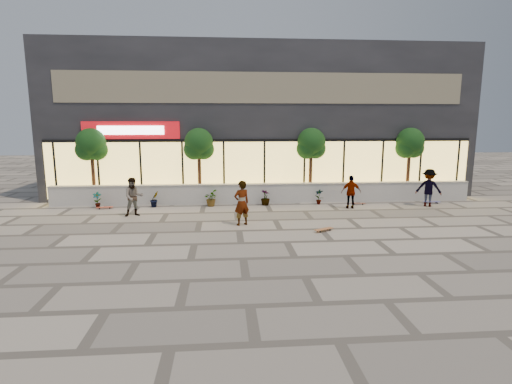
{
  "coord_description": "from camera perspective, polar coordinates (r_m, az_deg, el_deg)",
  "views": [
    {
      "loc": [
        -2.19,
        -13.55,
        4.22
      ],
      "look_at": [
        -0.86,
        3.01,
        1.3
      ],
      "focal_mm": 28.0,
      "sensor_mm": 36.0,
      "label": 1
    }
  ],
  "objects": [
    {
      "name": "tree_east",
      "position": [
        23.6,
        21.12,
        6.31
      ],
      "size": [
        1.6,
        1.5,
        3.92
      ],
      "color": "#4F2A1C",
      "rests_on": "ground"
    },
    {
      "name": "skater_left",
      "position": [
        18.84,
        -17.08,
        -0.69
      ],
      "size": [
        1.01,
        0.88,
        1.76
      ],
      "primitive_type": "imported",
      "rotation": [
        0.0,
        0.0,
        0.28
      ],
      "color": "#988A62",
      "rests_on": "ground"
    },
    {
      "name": "skater_right_near",
      "position": [
        20.17,
        13.43,
        -0.01
      ],
      "size": [
        1.0,
        0.51,
        1.64
      ],
      "primitive_type": "imported",
      "rotation": [
        0.0,
        0.0,
        3.03
      ],
      "color": "white",
      "rests_on": "ground"
    },
    {
      "name": "skater_center",
      "position": [
        16.43,
        -2.07,
        -1.58
      ],
      "size": [
        0.81,
        0.69,
        1.87
      ],
      "primitive_type": "imported",
      "rotation": [
        0.0,
        0.0,
        3.58
      ],
      "color": "white",
      "rests_on": "ground"
    },
    {
      "name": "planter_wall",
      "position": [
        20.99,
        1.46,
        -0.18
      ],
      "size": [
        22.0,
        0.42,
        1.04
      ],
      "color": "silver",
      "rests_on": "ground"
    },
    {
      "name": "shrub_a",
      "position": [
        21.31,
        -21.74,
        -1.06
      ],
      "size": [
        0.43,
        0.29,
        0.81
      ],
      "primitive_type": "imported",
      "color": "#133E16",
      "rests_on": "ground"
    },
    {
      "name": "retail_building",
      "position": [
        26.12,
        0.21,
        10.03
      ],
      "size": [
        24.0,
        9.17,
        8.5
      ],
      "color": "#232428",
      "rests_on": "ground"
    },
    {
      "name": "tree_west",
      "position": [
        22.34,
        -22.47,
        6.05
      ],
      "size": [
        1.6,
        1.5,
        3.92
      ],
      "color": "#4F2A1C",
      "rests_on": "ground"
    },
    {
      "name": "shrub_e",
      "position": [
        20.94,
        8.99,
        -0.65
      ],
      "size": [
        0.46,
        0.35,
        0.81
      ],
      "primitive_type": "imported",
      "rotation": [
        0.0,
        0.0,
        3.28
      ],
      "color": "#133E16",
      "rests_on": "ground"
    },
    {
      "name": "shrub_c",
      "position": [
        20.37,
        -6.52,
        -0.89
      ],
      "size": [
        0.68,
        0.77,
        0.81
      ],
      "primitive_type": "imported",
      "rotation": [
        0.0,
        0.0,
        1.64
      ],
      "color": "#133E16",
      "rests_on": "ground"
    },
    {
      "name": "tree_midwest",
      "position": [
        21.32,
        -8.17,
        6.55
      ],
      "size": [
        1.6,
        1.5,
        3.92
      ],
      "color": "#4F2A1C",
      "rests_on": "ground"
    },
    {
      "name": "skater_right_far",
      "position": [
        21.91,
        23.45,
        0.56
      ],
      "size": [
        1.42,
        1.2,
        1.9
      ],
      "primitive_type": "imported",
      "rotation": [
        0.0,
        0.0,
        2.65
      ],
      "color": "maroon",
      "rests_on": "ground"
    },
    {
      "name": "skateboard_right_near",
      "position": [
        21.33,
        14.41,
        -1.57
      ],
      "size": [
        0.73,
        0.33,
        0.09
      ],
      "rotation": [
        0.0,
        0.0,
        -0.22
      ],
      "color": "brown",
      "rests_on": "ground"
    },
    {
      "name": "skateboard_left",
      "position": [
        21.02,
        -20.81,
        -2.06
      ],
      "size": [
        0.81,
        0.35,
        0.09
      ],
      "rotation": [
        0.0,
        0.0,
        0.2
      ],
      "color": "#D64428",
      "rests_on": "ground"
    },
    {
      "name": "tree_mideast",
      "position": [
        21.79,
        7.89,
        6.63
      ],
      "size": [
        1.6,
        1.5,
        3.92
      ],
      "color": "#4F2A1C",
      "rests_on": "ground"
    },
    {
      "name": "shrub_b",
      "position": [
        20.66,
        -14.3,
        -0.99
      ],
      "size": [
        0.57,
        0.57,
        0.81
      ],
      "primitive_type": "imported",
      "rotation": [
        0.0,
        0.0,
        0.82
      ],
      "color": "#133E16",
      "rests_on": "ground"
    },
    {
      "name": "shrub_d",
      "position": [
        20.46,
        1.34,
        -0.78
      ],
      "size": [
        0.64,
        0.64,
        0.81
      ],
      "primitive_type": "imported",
      "rotation": [
        0.0,
        0.0,
        2.46
      ],
      "color": "#133E16",
      "rests_on": "ground"
    },
    {
      "name": "ground",
      "position": [
        14.36,
        4.41,
        -7.15
      ],
      "size": [
        80.0,
        80.0,
        0.0
      ],
      "primitive_type": "plane",
      "color": "#AAA093",
      "rests_on": "ground"
    },
    {
      "name": "skateboard_right_far",
      "position": [
        22.91,
        23.8,
        -1.28
      ],
      "size": [
        0.89,
        0.3,
        0.11
      ],
      "rotation": [
        0.0,
        0.0,
        -0.09
      ],
      "color": "#55549A",
      "rests_on": "ground"
    },
    {
      "name": "skateboard_center",
      "position": [
        15.89,
        9.68,
        -5.26
      ],
      "size": [
        0.85,
        0.61,
        0.1
      ],
      "rotation": [
        0.0,
        0.0,
        0.51
      ],
      "color": "#9A5932",
      "rests_on": "ground"
    }
  ]
}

